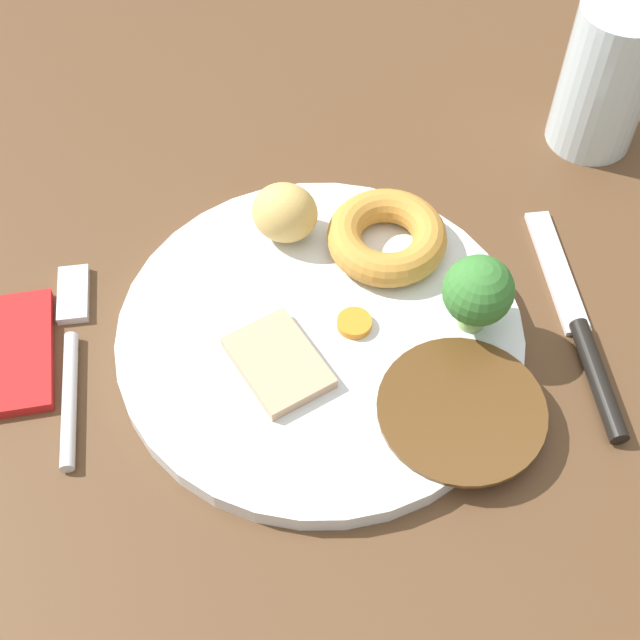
# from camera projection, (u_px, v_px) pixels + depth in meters

# --- Properties ---
(dining_table) EXTENTS (1.20, 0.84, 0.04)m
(dining_table) POSITION_uv_depth(u_px,v_px,m) (368.00, 352.00, 0.58)
(dining_table) COLOR brown
(dining_table) RESTS_ON ground
(dinner_plate) EXTENTS (0.26, 0.26, 0.01)m
(dinner_plate) POSITION_uv_depth(u_px,v_px,m) (320.00, 336.00, 0.56)
(dinner_plate) COLOR white
(dinner_plate) RESTS_ON dining_table
(gravy_pool) EXTENTS (0.10, 0.10, 0.00)m
(gravy_pool) POSITION_uv_depth(u_px,v_px,m) (462.00, 409.00, 0.52)
(gravy_pool) COLOR #563819
(gravy_pool) RESTS_ON dinner_plate
(meat_slice_main) EXTENTS (0.07, 0.08, 0.01)m
(meat_slice_main) POSITION_uv_depth(u_px,v_px,m) (278.00, 362.00, 0.53)
(meat_slice_main) COLOR tan
(meat_slice_main) RESTS_ON dinner_plate
(yorkshire_pudding) EXTENTS (0.08, 0.08, 0.02)m
(yorkshire_pudding) POSITION_uv_depth(u_px,v_px,m) (387.00, 237.00, 0.58)
(yorkshire_pudding) COLOR #C68938
(yorkshire_pudding) RESTS_ON dinner_plate
(roast_potato_left) EXTENTS (0.05, 0.05, 0.04)m
(roast_potato_left) POSITION_uv_depth(u_px,v_px,m) (285.00, 213.00, 0.58)
(roast_potato_left) COLOR #D8B260
(roast_potato_left) RESTS_ON dinner_plate
(carrot_coin_front) EXTENTS (0.02, 0.02, 0.01)m
(carrot_coin_front) POSITION_uv_depth(u_px,v_px,m) (355.00, 327.00, 0.55)
(carrot_coin_front) COLOR orange
(carrot_coin_front) RESTS_ON dinner_plate
(broccoli_floret) EXTENTS (0.04, 0.04, 0.06)m
(broccoli_floret) POSITION_uv_depth(u_px,v_px,m) (478.00, 292.00, 0.53)
(broccoli_floret) COLOR #8CB766
(broccoli_floret) RESTS_ON dinner_plate
(fork) EXTENTS (0.02, 0.15, 0.01)m
(fork) POSITION_uv_depth(u_px,v_px,m) (71.00, 353.00, 0.55)
(fork) COLOR silver
(fork) RESTS_ON dining_table
(knife) EXTENTS (0.02, 0.19, 0.01)m
(knife) POSITION_uv_depth(u_px,v_px,m) (582.00, 337.00, 0.56)
(knife) COLOR black
(knife) RESTS_ON dining_table
(water_glass) EXTENTS (0.06, 0.06, 0.11)m
(water_glass) POSITION_uv_depth(u_px,v_px,m) (606.00, 77.00, 0.63)
(water_glass) COLOR silver
(water_glass) RESTS_ON dining_table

